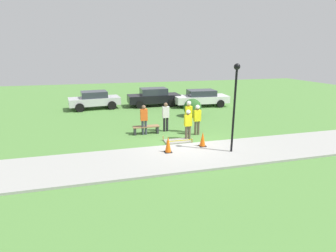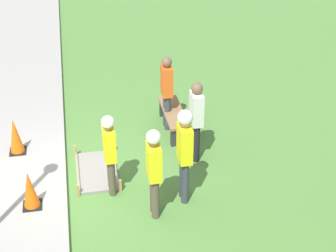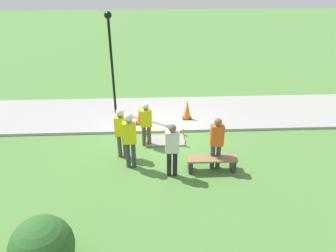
# 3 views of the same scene
# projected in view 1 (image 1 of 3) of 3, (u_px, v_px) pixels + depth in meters

# --- Properties ---
(ground_plane) EXTENTS (60.00, 60.00, 0.00)m
(ground_plane) POSITION_uv_depth(u_px,v_px,m) (185.00, 145.00, 13.55)
(ground_plane) COLOR #51843D
(sidewalk) EXTENTS (28.00, 3.18, 0.10)m
(sidewalk) POSITION_uv_depth(u_px,v_px,m) (196.00, 155.00, 12.06)
(sidewalk) COLOR #9E9E99
(sidewalk) RESTS_ON ground_plane
(wet_concrete_patch) EXTENTS (1.42, 0.85, 0.26)m
(wet_concrete_patch) POSITION_uv_depth(u_px,v_px,m) (177.00, 141.00, 14.06)
(wet_concrete_patch) COLOR gray
(wet_concrete_patch) RESTS_ON ground_plane
(traffic_cone_near_patch) EXTENTS (0.34, 0.34, 0.79)m
(traffic_cone_near_patch) POSITION_uv_depth(u_px,v_px,m) (168.00, 144.00, 12.22)
(traffic_cone_near_patch) COLOR black
(traffic_cone_near_patch) RESTS_ON sidewalk
(traffic_cone_far_patch) EXTENTS (0.34, 0.34, 0.74)m
(traffic_cone_far_patch) POSITION_uv_depth(u_px,v_px,m) (203.00, 139.00, 13.02)
(traffic_cone_far_patch) COLOR black
(traffic_cone_far_patch) RESTS_ON sidewalk
(park_bench) EXTENTS (1.54, 0.44, 0.47)m
(park_bench) POSITION_uv_depth(u_px,v_px,m) (146.00, 128.00, 15.37)
(park_bench) COLOR #2D2D33
(park_bench) RESTS_ON ground_plane
(worker_supervisor) EXTENTS (0.40, 0.24, 1.67)m
(worker_supervisor) POSITION_uv_depth(u_px,v_px,m) (188.00, 122.00, 14.19)
(worker_supervisor) COLOR brown
(worker_supervisor) RESTS_ON ground_plane
(worker_assistant) EXTENTS (0.40, 0.26, 1.77)m
(worker_assistant) POSITION_uv_depth(u_px,v_px,m) (197.00, 117.00, 15.01)
(worker_assistant) COLOR brown
(worker_assistant) RESTS_ON ground_plane
(worker_trainee) EXTENTS (0.40, 0.28, 1.91)m
(worker_trainee) POSITION_uv_depth(u_px,v_px,m) (189.00, 113.00, 15.47)
(worker_trainee) COLOR #383D47
(worker_trainee) RESTS_ON ground_plane
(bystander_in_orange_shirt) EXTENTS (0.40, 0.23, 1.75)m
(bystander_in_orange_shirt) POSITION_uv_depth(u_px,v_px,m) (144.00, 118.00, 15.04)
(bystander_in_orange_shirt) COLOR #383D47
(bystander_in_orange_shirt) RESTS_ON ground_plane
(bystander_in_gray_shirt) EXTENTS (0.40, 0.23, 1.76)m
(bystander_in_gray_shirt) POSITION_uv_depth(u_px,v_px,m) (166.00, 115.00, 15.69)
(bystander_in_gray_shirt) COLOR black
(bystander_in_gray_shirt) RESTS_ON ground_plane
(lamppost_near) EXTENTS (0.28, 0.28, 4.07)m
(lamppost_near) POSITION_uv_depth(u_px,v_px,m) (235.00, 96.00, 11.71)
(lamppost_near) COLOR black
(lamppost_near) RESTS_ON sidewalk
(parked_car_silver) EXTENTS (4.36, 2.44, 1.49)m
(parked_car_silver) POSITION_uv_depth(u_px,v_px,m) (94.00, 100.00, 22.18)
(parked_car_silver) COLOR #BCBCC1
(parked_car_silver) RESTS_ON ground_plane
(parked_car_black) EXTENTS (4.61, 2.09, 1.58)m
(parked_car_black) POSITION_uv_depth(u_px,v_px,m) (154.00, 97.00, 23.43)
(parked_car_black) COLOR black
(parked_car_black) RESTS_ON ground_plane
(parked_car_white) EXTENTS (4.78, 2.28, 1.45)m
(parked_car_white) POSITION_uv_depth(u_px,v_px,m) (201.00, 98.00, 23.25)
(parked_car_white) COLOR white
(parked_car_white) RESTS_ON ground_plane
(shrub_rounded_near) EXTENTS (1.33, 1.33, 1.33)m
(shrub_rounded_near) POSITION_uv_depth(u_px,v_px,m) (192.00, 108.00, 19.50)
(shrub_rounded_near) COLOR #2D6028
(shrub_rounded_near) RESTS_ON ground_plane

